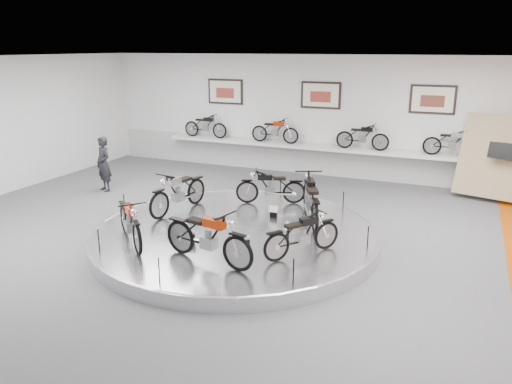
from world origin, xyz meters
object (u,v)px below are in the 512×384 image
at_px(shelf, 317,147).
at_px(display_platform, 235,236).
at_px(bike_d, 130,221).
at_px(bike_f, 302,234).
at_px(bike_c, 178,191).
at_px(bike_b, 271,187).
at_px(bike_e, 208,236).
at_px(bike_a, 311,199).
at_px(visitor, 104,164).

bearing_deg(shelf, display_platform, -90.00).
bearing_deg(bike_d, bike_f, 54.82).
relative_size(shelf, bike_c, 6.27).
xyz_separation_m(bike_b, bike_e, (0.26, -3.91, 0.07)).
distance_m(shelf, bike_b, 4.28).
bearing_deg(bike_e, bike_f, 45.06).
bearing_deg(bike_a, bike_e, 134.98).
bearing_deg(shelf, bike_a, -75.11).
bearing_deg(bike_d, shelf, 120.30).
xyz_separation_m(bike_e, visitor, (-5.72, 4.01, 0.01)).
xyz_separation_m(display_platform, visitor, (-5.44, 2.23, 0.68)).
height_order(bike_d, bike_e, bike_e).
distance_m(bike_a, bike_c, 3.27).
bearing_deg(shelf, visitor, -142.49).
bearing_deg(bike_f, bike_b, 68.02).
bearing_deg(bike_f, bike_c, 105.33).
distance_m(shelf, bike_c, 6.07).
relative_size(bike_d, bike_f, 1.11).
xyz_separation_m(shelf, bike_e, (0.28, -8.19, -0.18)).
height_order(bike_a, bike_e, bike_a).
height_order(display_platform, bike_c, bike_c).
height_order(shelf, bike_d, bike_d).
xyz_separation_m(bike_e, bike_f, (1.54, 1.00, -0.08)).
bearing_deg(shelf, bike_d, -101.69).
xyz_separation_m(bike_b, visitor, (-5.46, 0.10, 0.08)).
relative_size(display_platform, bike_a, 3.38).
bearing_deg(bike_c, bike_d, 13.38).
distance_m(bike_c, bike_f, 3.91).
xyz_separation_m(bike_b, bike_f, (1.80, -2.90, -0.01)).
height_order(bike_c, bike_d, bike_c).
xyz_separation_m(bike_d, visitor, (-3.79, 3.80, 0.04)).
distance_m(display_platform, bike_d, 2.37).
relative_size(bike_b, bike_e, 0.87).
distance_m(bike_c, bike_d, 2.20).
height_order(bike_e, bike_f, bike_e).
bearing_deg(display_platform, bike_a, 40.23).
bearing_deg(bike_e, visitor, 156.86).
bearing_deg(bike_b, bike_e, 72.49).
bearing_deg(bike_b, bike_c, 17.77).
bearing_deg(bike_c, bike_e, 49.95).
bearing_deg(visitor, shelf, 61.51).
relative_size(bike_e, bike_f, 1.18).
bearing_deg(visitor, bike_f, 1.49).
height_order(shelf, visitor, visitor).
bearing_deg(bike_b, visitor, -22.41).
height_order(display_platform, bike_a, bike_a).
height_order(display_platform, visitor, visitor).
relative_size(display_platform, bike_e, 3.60).
bearing_deg(display_platform, bike_d, -136.39).
distance_m(shelf, bike_f, 7.41).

